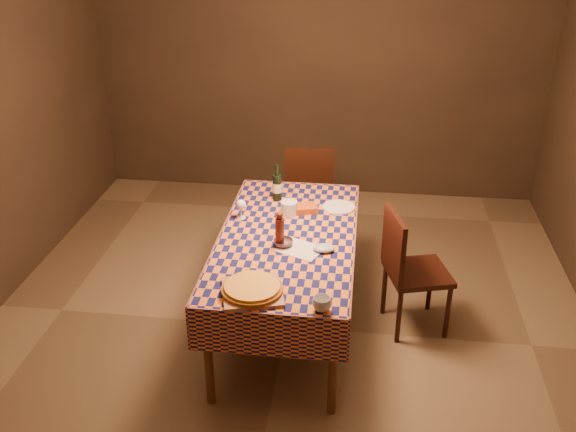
{
  "coord_description": "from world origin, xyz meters",
  "views": [
    {
      "loc": [
        0.49,
        -3.84,
        2.88
      ],
      "look_at": [
        0.0,
        0.05,
        0.9
      ],
      "focal_mm": 40.0,
      "sensor_mm": 36.0,
      "label": 1
    }
  ],
  "objects_px": {
    "dining_table": "(287,246)",
    "cutting_board": "(252,292)",
    "pizza": "(252,288)",
    "white_plate": "(339,207)",
    "wine_bottle": "(277,187)",
    "chair_far": "(309,187)",
    "bowl": "(283,243)",
    "chair_right": "(408,265)"
  },
  "relations": [
    {
      "from": "dining_table",
      "to": "cutting_board",
      "type": "xyz_separation_m",
      "value": [
        -0.11,
        -0.73,
        0.09
      ]
    },
    {
      "from": "cutting_board",
      "to": "pizza",
      "type": "distance_m",
      "value": 0.03
    },
    {
      "from": "dining_table",
      "to": "white_plate",
      "type": "xyz_separation_m",
      "value": [
        0.33,
        0.48,
        0.08
      ]
    },
    {
      "from": "wine_bottle",
      "to": "chair_far",
      "type": "height_order",
      "value": "wine_bottle"
    },
    {
      "from": "bowl",
      "to": "wine_bottle",
      "type": "xyz_separation_m",
      "value": [
        -0.14,
        0.71,
        0.09
      ]
    },
    {
      "from": "pizza",
      "to": "dining_table",
      "type": "bearing_deg",
      "value": 81.02
    },
    {
      "from": "dining_table",
      "to": "chair_far",
      "type": "relative_size",
      "value": 1.98
    },
    {
      "from": "dining_table",
      "to": "white_plate",
      "type": "bearing_deg",
      "value": 55.9
    },
    {
      "from": "pizza",
      "to": "wine_bottle",
      "type": "relative_size",
      "value": 1.65
    },
    {
      "from": "dining_table",
      "to": "pizza",
      "type": "xyz_separation_m",
      "value": [
        -0.11,
        -0.73,
        0.12
      ]
    },
    {
      "from": "cutting_board",
      "to": "chair_far",
      "type": "height_order",
      "value": "chair_far"
    },
    {
      "from": "cutting_board",
      "to": "pizza",
      "type": "height_order",
      "value": "pizza"
    },
    {
      "from": "pizza",
      "to": "chair_right",
      "type": "xyz_separation_m",
      "value": [
        0.96,
        0.85,
        -0.29
      ]
    },
    {
      "from": "pizza",
      "to": "bowl",
      "type": "xyz_separation_m",
      "value": [
        0.11,
        0.6,
        -0.02
      ]
    },
    {
      "from": "cutting_board",
      "to": "white_plate",
      "type": "bearing_deg",
      "value": 69.91
    },
    {
      "from": "pizza",
      "to": "white_plate",
      "type": "distance_m",
      "value": 1.29
    },
    {
      "from": "bowl",
      "to": "wine_bottle",
      "type": "relative_size",
      "value": 0.46
    },
    {
      "from": "wine_bottle",
      "to": "white_plate",
      "type": "distance_m",
      "value": 0.5
    },
    {
      "from": "pizza",
      "to": "white_plate",
      "type": "xyz_separation_m",
      "value": [
        0.44,
        1.21,
        -0.03
      ]
    },
    {
      "from": "pizza",
      "to": "wine_bottle",
      "type": "height_order",
      "value": "wine_bottle"
    },
    {
      "from": "dining_table",
      "to": "chair_right",
      "type": "relative_size",
      "value": 1.98
    },
    {
      "from": "pizza",
      "to": "white_plate",
      "type": "bearing_deg",
      "value": 69.91
    },
    {
      "from": "bowl",
      "to": "chair_far",
      "type": "distance_m",
      "value": 1.55
    },
    {
      "from": "dining_table",
      "to": "chair_far",
      "type": "bearing_deg",
      "value": 89.16
    },
    {
      "from": "pizza",
      "to": "white_plate",
      "type": "relative_size",
      "value": 1.94
    },
    {
      "from": "bowl",
      "to": "chair_right",
      "type": "distance_m",
      "value": 0.93
    },
    {
      "from": "dining_table",
      "to": "chair_right",
      "type": "distance_m",
      "value": 0.87
    },
    {
      "from": "pizza",
      "to": "chair_right",
      "type": "height_order",
      "value": "chair_right"
    },
    {
      "from": "dining_table",
      "to": "pizza",
      "type": "relative_size",
      "value": 3.9
    },
    {
      "from": "bowl",
      "to": "dining_table",
      "type": "bearing_deg",
      "value": 85.9
    },
    {
      "from": "dining_table",
      "to": "wine_bottle",
      "type": "bearing_deg",
      "value": 104.48
    },
    {
      "from": "white_plate",
      "to": "chair_far",
      "type": "relative_size",
      "value": 0.26
    },
    {
      "from": "wine_bottle",
      "to": "white_plate",
      "type": "height_order",
      "value": "wine_bottle"
    },
    {
      "from": "bowl",
      "to": "wine_bottle",
      "type": "bearing_deg",
      "value": 101.13
    },
    {
      "from": "pizza",
      "to": "cutting_board",
      "type": "bearing_deg",
      "value": 82.87
    },
    {
      "from": "dining_table",
      "to": "bowl",
      "type": "height_order",
      "value": "bowl"
    },
    {
      "from": "chair_right",
      "to": "chair_far",
      "type": "bearing_deg",
      "value": 123.07
    },
    {
      "from": "white_plate",
      "to": "dining_table",
      "type": "bearing_deg",
      "value": -124.1
    },
    {
      "from": "cutting_board",
      "to": "chair_right",
      "type": "bearing_deg",
      "value": 41.67
    },
    {
      "from": "bowl",
      "to": "wine_bottle",
      "type": "distance_m",
      "value": 0.73
    },
    {
      "from": "pizza",
      "to": "bowl",
      "type": "height_order",
      "value": "pizza"
    },
    {
      "from": "cutting_board",
      "to": "pizza",
      "type": "bearing_deg",
      "value": -97.13
    }
  ]
}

